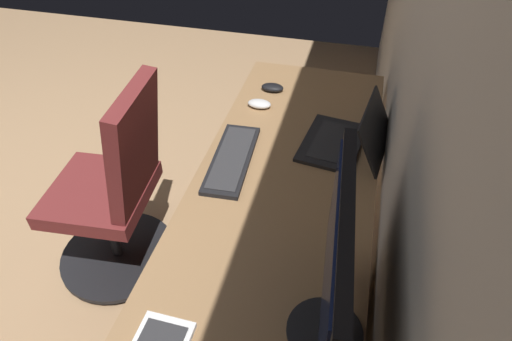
% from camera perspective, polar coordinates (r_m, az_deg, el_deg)
% --- Properties ---
extents(wall_back, '(5.08, 0.10, 2.60)m').
position_cam_1_polar(wall_back, '(1.43, 22.15, 16.84)').
color(wall_back, beige).
rests_on(wall_back, ground).
extents(desk, '(2.20, 0.65, 0.73)m').
position_cam_1_polar(desk, '(1.52, 1.85, -8.54)').
color(desk, '#936D47').
rests_on(desk, ground).
extents(drawer_pedestal, '(0.40, 0.51, 0.69)m').
position_cam_1_polar(drawer_pedestal, '(1.68, 1.19, -20.13)').
color(drawer_pedestal, '#936D47').
rests_on(drawer_pedestal, ground).
extents(monitor_primary, '(0.55, 0.20, 0.46)m').
position_cam_1_polar(monitor_primary, '(1.04, 10.01, -12.42)').
color(monitor_primary, black).
rests_on(monitor_primary, desk).
extents(laptop_leftmost, '(0.37, 0.36, 0.20)m').
position_cam_1_polar(laptop_leftmost, '(1.78, 11.76, 4.11)').
color(laptop_leftmost, black).
rests_on(laptop_leftmost, desk).
extents(keyboard_spare, '(0.43, 0.16, 0.02)m').
position_cam_1_polar(keyboard_spare, '(1.70, -3.08, 1.52)').
color(keyboard_spare, black).
rests_on(keyboard_spare, desk).
extents(mouse_main, '(0.06, 0.10, 0.03)m').
position_cam_1_polar(mouse_main, '(2.00, 0.44, 8.49)').
color(mouse_main, silver).
rests_on(mouse_main, desk).
extents(mouse_spare, '(0.06, 0.10, 0.03)m').
position_cam_1_polar(mouse_spare, '(2.13, 2.11, 10.52)').
color(mouse_spare, black).
rests_on(mouse_spare, desk).
extents(office_chair, '(0.56, 0.57, 0.97)m').
position_cam_1_polar(office_chair, '(2.05, -17.40, -3.09)').
color(office_chair, maroon).
rests_on(office_chair, ground).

